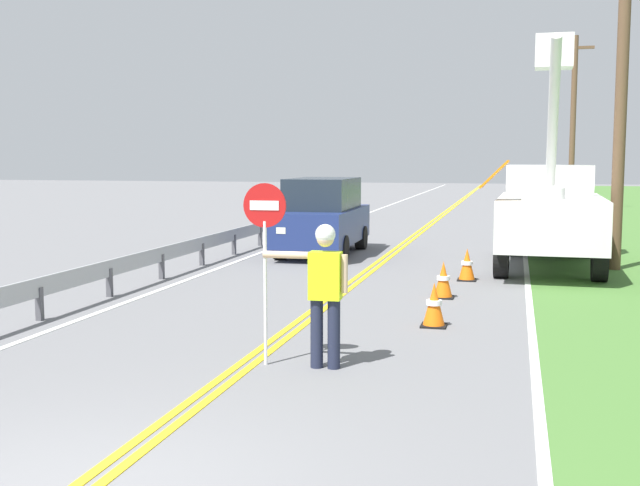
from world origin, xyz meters
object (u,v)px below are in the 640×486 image
(flagger_worker, at_px, (324,286))
(stop_sign_paddle, at_px, (265,232))
(utility_pole_near, at_px, (622,88))
(traffic_cone_lead, at_px, (434,305))
(utility_pole_mid, at_px, (573,120))
(traffic_cone_mid, at_px, (443,280))
(traffic_cone_tail, at_px, (467,265))
(oncoming_suv_nearest, at_px, (323,216))
(utility_bucket_truck, at_px, (549,208))

(flagger_worker, relative_size, stop_sign_paddle, 0.78)
(utility_pole_near, relative_size, traffic_cone_lead, 11.70)
(stop_sign_paddle, height_order, utility_pole_mid, utility_pole_mid)
(flagger_worker, bearing_deg, traffic_cone_lead, 68.71)
(utility_pole_mid, distance_m, traffic_cone_mid, 27.42)
(traffic_cone_tail, bearing_deg, traffic_cone_lead, -92.55)
(oncoming_suv_nearest, distance_m, traffic_cone_lead, 9.59)
(stop_sign_paddle, relative_size, utility_pole_mid, 0.27)
(traffic_cone_tail, bearing_deg, utility_pole_near, 37.84)
(traffic_cone_lead, bearing_deg, utility_pole_mid, 82.44)
(stop_sign_paddle, distance_m, utility_bucket_truck, 11.51)
(stop_sign_paddle, bearing_deg, flagger_worker, 2.18)
(traffic_cone_tail, bearing_deg, utility_bucket_truck, 59.77)
(stop_sign_paddle, bearing_deg, traffic_cone_mid, 71.96)
(oncoming_suv_nearest, xyz_separation_m, traffic_cone_lead, (3.94, -8.72, -0.72))
(flagger_worker, height_order, traffic_cone_tail, flagger_worker)
(utility_bucket_truck, xyz_separation_m, utility_pole_near, (1.51, -0.53, 2.86))
(stop_sign_paddle, relative_size, oncoming_suv_nearest, 0.50)
(utility_bucket_truck, bearing_deg, traffic_cone_tail, -120.23)
(oncoming_suv_nearest, relative_size, utility_pole_near, 0.57)
(traffic_cone_mid, bearing_deg, utility_bucket_truck, 68.57)
(flagger_worker, height_order, traffic_cone_lead, flagger_worker)
(oncoming_suv_nearest, xyz_separation_m, traffic_cone_mid, (3.85, -6.10, -0.72))
(traffic_cone_lead, bearing_deg, utility_pole_near, 64.68)
(utility_pole_mid, bearing_deg, flagger_worker, -98.81)
(oncoming_suv_nearest, bearing_deg, utility_pole_near, -9.49)
(oncoming_suv_nearest, bearing_deg, traffic_cone_lead, -65.69)
(stop_sign_paddle, bearing_deg, utility_pole_mid, 79.87)
(flagger_worker, distance_m, oncoming_suv_nearest, 11.87)
(utility_bucket_truck, distance_m, traffic_cone_tail, 3.75)
(traffic_cone_lead, bearing_deg, traffic_cone_tail, 87.45)
(utility_bucket_truck, height_order, oncoming_suv_nearest, utility_bucket_truck)
(stop_sign_paddle, height_order, traffic_cone_mid, stop_sign_paddle)
(traffic_cone_lead, bearing_deg, flagger_worker, -111.29)
(flagger_worker, bearing_deg, utility_pole_near, 65.76)
(stop_sign_paddle, xyz_separation_m, utility_pole_near, (5.40, 10.30, 2.57))
(flagger_worker, distance_m, traffic_cone_tail, 7.84)
(stop_sign_paddle, bearing_deg, traffic_cone_lead, 56.70)
(oncoming_suv_nearest, relative_size, traffic_cone_lead, 6.62)
(utility_pole_mid, height_order, traffic_cone_tail, utility_pole_mid)
(flagger_worker, height_order, traffic_cone_mid, flagger_worker)
(flagger_worker, xyz_separation_m, stop_sign_paddle, (-0.77, -0.03, 0.66))
(flagger_worker, height_order, oncoming_suv_nearest, oncoming_suv_nearest)
(stop_sign_paddle, relative_size, utility_pole_near, 0.28)
(flagger_worker, bearing_deg, traffic_cone_tail, 80.33)
(utility_pole_near, height_order, traffic_cone_mid, utility_pole_near)
(utility_bucket_truck, xyz_separation_m, traffic_cone_lead, (-2.02, -7.99, -1.08))
(flagger_worker, relative_size, utility_pole_near, 0.22)
(traffic_cone_mid, bearing_deg, utility_pole_mid, 81.53)
(oncoming_suv_nearest, height_order, utility_pole_near, utility_pole_near)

